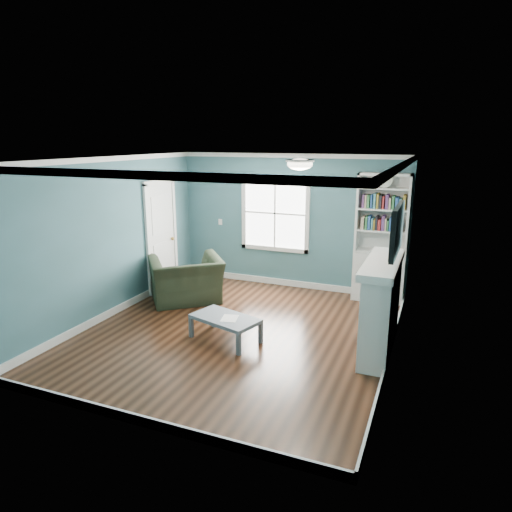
% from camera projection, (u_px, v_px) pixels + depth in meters
% --- Properties ---
extents(floor, '(5.00, 5.00, 0.00)m').
position_uv_depth(floor, '(237.00, 333.00, 6.95)').
color(floor, black).
rests_on(floor, ground).
extents(room_walls, '(5.00, 5.00, 5.00)m').
position_uv_depth(room_walls, '(236.00, 231.00, 6.55)').
color(room_walls, '#366065').
rests_on(room_walls, ground).
extents(trim, '(4.50, 5.00, 2.60)m').
position_uv_depth(trim, '(236.00, 254.00, 6.64)').
color(trim, white).
rests_on(trim, ground).
extents(window, '(1.40, 0.06, 1.50)m').
position_uv_depth(window, '(275.00, 213.00, 8.92)').
color(window, white).
rests_on(window, room_walls).
extents(bookshelf, '(0.90, 0.35, 2.31)m').
position_uv_depth(bookshelf, '(380.00, 251.00, 8.13)').
color(bookshelf, silver).
rests_on(bookshelf, ground).
extents(fireplace, '(0.44, 1.58, 1.30)m').
position_uv_depth(fireplace, '(382.00, 308.00, 6.21)').
color(fireplace, black).
rests_on(fireplace, ground).
extents(tv, '(0.06, 1.10, 0.65)m').
position_uv_depth(tv, '(397.00, 230.00, 5.89)').
color(tv, black).
rests_on(tv, fireplace).
extents(door, '(0.12, 0.98, 2.17)m').
position_uv_depth(door, '(161.00, 235.00, 8.75)').
color(door, silver).
rests_on(door, ground).
extents(ceiling_fixture, '(0.38, 0.38, 0.15)m').
position_uv_depth(ceiling_fixture, '(300.00, 163.00, 6.07)').
color(ceiling_fixture, white).
rests_on(ceiling_fixture, room_walls).
extents(light_switch, '(0.08, 0.01, 0.12)m').
position_uv_depth(light_switch, '(220.00, 222.00, 9.42)').
color(light_switch, white).
rests_on(light_switch, room_walls).
extents(recliner, '(1.47, 1.41, 1.08)m').
position_uv_depth(recliner, '(186.00, 272.00, 8.19)').
color(recliner, black).
rests_on(recliner, ground).
extents(coffee_table, '(1.10, 0.80, 0.36)m').
position_uv_depth(coffee_table, '(225.00, 320.00, 6.63)').
color(coffee_table, '#4D555D').
rests_on(coffee_table, ground).
extents(paper_sheet, '(0.28, 0.33, 0.00)m').
position_uv_depth(paper_sheet, '(230.00, 318.00, 6.56)').
color(paper_sheet, white).
rests_on(paper_sheet, coffee_table).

